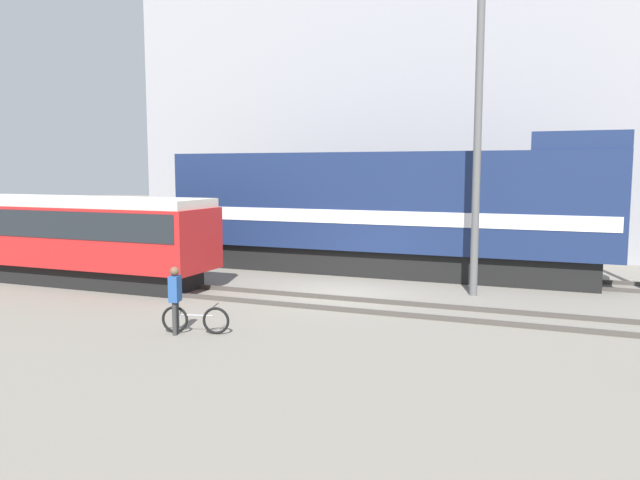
{
  "coord_description": "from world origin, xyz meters",
  "views": [
    {
      "loc": [
        6.7,
        -18.43,
        4.01
      ],
      "look_at": [
        -0.48,
        -0.49,
        1.8
      ],
      "focal_mm": 35.0,
      "sensor_mm": 36.0,
      "label": 1
    }
  ],
  "objects_px": {
    "streetcar": "(79,234)",
    "bicycle": "(195,320)",
    "freight_locomotive": "(387,210)",
    "utility_pole_left": "(477,148)",
    "person": "(175,294)"
  },
  "relations": [
    {
      "from": "freight_locomotive",
      "to": "streetcar",
      "type": "height_order",
      "value": "freight_locomotive"
    },
    {
      "from": "streetcar",
      "to": "bicycle",
      "type": "height_order",
      "value": "streetcar"
    },
    {
      "from": "freight_locomotive",
      "to": "utility_pole_left",
      "type": "xyz_separation_m",
      "value": [
        3.74,
        -3.02,
        2.23
      ]
    },
    {
      "from": "bicycle",
      "to": "utility_pole_left",
      "type": "bearing_deg",
      "value": 52.15
    },
    {
      "from": "streetcar",
      "to": "utility_pole_left",
      "type": "height_order",
      "value": "utility_pole_left"
    },
    {
      "from": "freight_locomotive",
      "to": "streetcar",
      "type": "bearing_deg",
      "value": -147.16
    },
    {
      "from": "utility_pole_left",
      "to": "freight_locomotive",
      "type": "bearing_deg",
      "value": 141.0
    },
    {
      "from": "streetcar",
      "to": "bicycle",
      "type": "distance_m",
      "value": 8.7
    },
    {
      "from": "streetcar",
      "to": "utility_pole_left",
      "type": "bearing_deg",
      "value": 12.99
    },
    {
      "from": "freight_locomotive",
      "to": "bicycle",
      "type": "height_order",
      "value": "freight_locomotive"
    },
    {
      "from": "streetcar",
      "to": "utility_pole_left",
      "type": "distance_m",
      "value": 13.77
    },
    {
      "from": "freight_locomotive",
      "to": "person",
      "type": "bearing_deg",
      "value": -102.32
    },
    {
      "from": "bicycle",
      "to": "person",
      "type": "height_order",
      "value": "person"
    },
    {
      "from": "freight_locomotive",
      "to": "bicycle",
      "type": "distance_m",
      "value": 10.67
    },
    {
      "from": "streetcar",
      "to": "person",
      "type": "bearing_deg",
      "value": -32.43
    }
  ]
}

